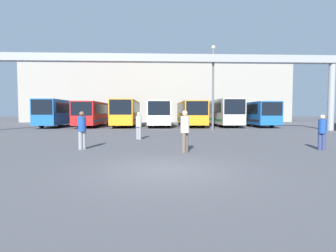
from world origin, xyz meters
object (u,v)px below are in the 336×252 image
bus_slot_6 (253,113)px  bus_slot_2 (127,112)px  pedestrian_far_center (322,131)px  pedestrian_near_left (185,130)px  bus_slot_1 (95,113)px  pedestrian_mid_left (139,125)px  pedestrian_mid_right (82,129)px  bus_slot_5 (221,111)px  tire_stack (332,127)px  bus_slot_3 (159,112)px  bus_slot_0 (60,112)px  lamp_post (213,85)px  bus_slot_4 (191,112)px

bus_slot_6 → bus_slot_2: bearing=179.7°
pedestrian_far_center → pedestrian_near_left: (-6.53, -0.55, 0.10)m
bus_slot_1 → pedestrian_mid_left: 17.99m
pedestrian_mid_left → pedestrian_mid_right: (-2.39, -4.47, 0.02)m
bus_slot_5 → bus_slot_2: bearing=-178.8°
tire_stack → pedestrian_mid_right: bearing=-149.3°
bus_slot_1 → bus_slot_2: (4.08, -0.20, 0.13)m
pedestrian_mid_left → pedestrian_mid_right: size_ratio=0.97×
pedestrian_near_left → tire_stack: 20.94m
bus_slot_2 → pedestrian_near_left: (5.08, -22.21, -0.86)m
bus_slot_1 → bus_slot_3: 8.17m
bus_slot_0 → bus_slot_3: 12.24m
bus_slot_3 → pedestrian_far_center: size_ratio=6.53×
bus_slot_1 → bus_slot_5: bus_slot_5 is taller
pedestrian_mid_left → pedestrian_near_left: pedestrian_near_left is taller
bus_slot_6 → lamp_post: bearing=-129.2°
pedestrian_far_center → pedestrian_mid_right: bearing=35.3°
bus_slot_1 → bus_slot_4: size_ratio=1.07×
bus_slot_0 → bus_slot_6: 24.47m
bus_slot_2 → bus_slot_0: bearing=-175.9°
bus_slot_2 → pedestrian_mid_left: bus_slot_2 is taller
pedestrian_far_center → bus_slot_6: bearing=-63.3°
pedestrian_far_center → pedestrian_near_left: pedestrian_near_left is taller
bus_slot_0 → pedestrian_mid_right: 22.04m
bus_slot_2 → pedestrian_mid_left: 16.70m
bus_slot_5 → pedestrian_mid_right: bus_slot_5 is taller
bus_slot_2 → bus_slot_4: bearing=-1.5°
bus_slot_2 → tire_stack: 22.77m
pedestrian_mid_left → tire_stack: size_ratio=1.71×
tire_stack → bus_slot_6: bearing=118.8°
tire_stack → bus_slot_3: bearing=153.9°
bus_slot_6 → pedestrian_far_center: (-4.70, -21.57, -0.84)m
bus_slot_0 → bus_slot_4: bearing=1.3°
pedestrian_far_center → pedestrian_mid_right: pedestrian_mid_right is taller
bus_slot_4 → lamp_post: 9.06m
bus_slot_6 → lamp_post: lamp_post is taller
bus_slot_2 → pedestrian_near_left: bearing=-77.1°
bus_slot_2 → bus_slot_5: bus_slot_5 is taller
bus_slot_6 → tire_stack: 9.85m
bus_slot_1 → bus_slot_6: (20.39, -0.28, -0.00)m
bus_slot_5 → pedestrian_far_center: bus_slot_5 is taller
bus_slot_3 → pedestrian_near_left: bus_slot_3 is taller
pedestrian_near_left → tire_stack: size_ratio=1.79×
bus_slot_1 → bus_slot_2: bearing=-2.7°
lamp_post → bus_slot_5: bearing=71.4°
bus_slot_2 → pedestrian_mid_right: size_ratio=6.31×
bus_slot_5 → pedestrian_near_left: bus_slot_5 is taller
bus_slot_3 → pedestrian_near_left: 21.92m
bus_slot_1 → tire_stack: bearing=-19.4°
bus_slot_1 → tire_stack: (25.09, -8.83, -1.36)m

